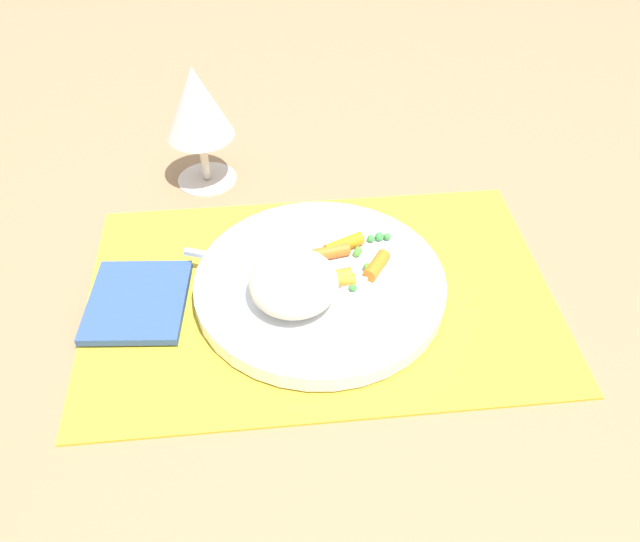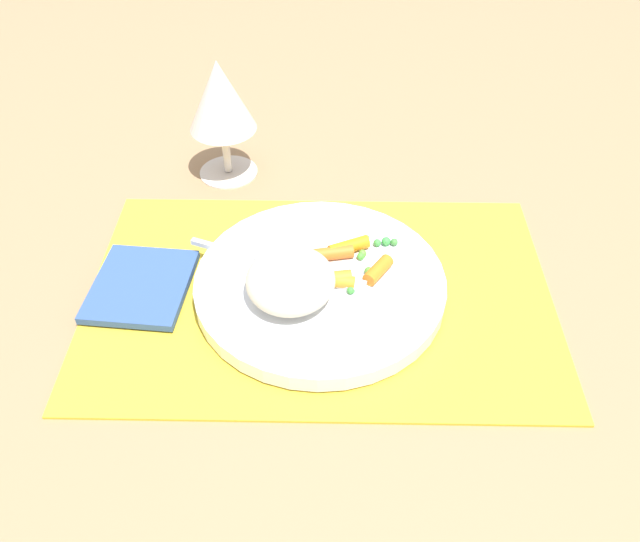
% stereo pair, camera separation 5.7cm
% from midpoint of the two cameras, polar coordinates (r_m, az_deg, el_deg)
% --- Properties ---
extents(ground_plane, '(2.40, 2.40, 0.00)m').
position_cam_midpoint_polar(ground_plane, '(0.68, 2.41, -2.19)').
color(ground_plane, '#997551').
extents(placemat, '(0.48, 0.31, 0.01)m').
position_cam_midpoint_polar(placemat, '(0.67, 2.41, -2.01)').
color(placemat, gold).
rests_on(placemat, ground_plane).
extents(plate, '(0.26, 0.26, 0.02)m').
position_cam_midpoint_polar(plate, '(0.66, 2.44, -1.29)').
color(plate, white).
rests_on(plate, placemat).
extents(rice_mound, '(0.09, 0.09, 0.04)m').
position_cam_midpoint_polar(rice_mound, '(0.63, -0.01, -0.90)').
color(rice_mound, beige).
rests_on(rice_mound, plate).
extents(carrot_portion, '(0.09, 0.08, 0.02)m').
position_cam_midpoint_polar(carrot_portion, '(0.66, 4.55, 0.48)').
color(carrot_portion, orange).
rests_on(carrot_portion, plate).
extents(pea_scatter, '(0.08, 0.09, 0.01)m').
position_cam_midpoint_polar(pea_scatter, '(0.67, 5.91, 0.63)').
color(pea_scatter, '#529D3B').
rests_on(pea_scatter, plate).
extents(fork, '(0.19, 0.08, 0.01)m').
position_cam_midpoint_polar(fork, '(0.66, 0.11, 0.10)').
color(fork, silver).
rests_on(fork, plate).
extents(wine_glass, '(0.08, 0.08, 0.15)m').
position_cam_midpoint_polar(wine_glass, '(0.79, -6.64, 14.65)').
color(wine_glass, silver).
rests_on(wine_glass, ground_plane).
extents(napkin, '(0.11, 0.12, 0.01)m').
position_cam_midpoint_polar(napkin, '(0.69, -13.10, -1.26)').
color(napkin, '#33518C').
rests_on(napkin, placemat).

